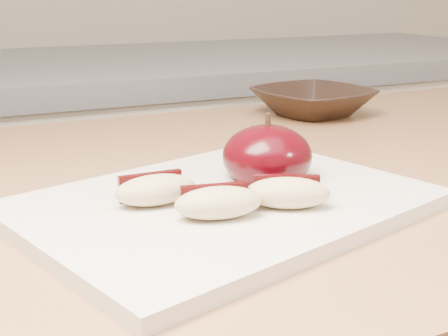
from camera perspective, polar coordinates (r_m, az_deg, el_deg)
name	(u,v)px	position (r m, az deg, el deg)	size (l,w,h in m)	color
back_cabinet	(24,290)	(1.39, -17.84, -10.59)	(2.40, 0.62, 0.94)	silver
cutting_board	(224,204)	(0.52, 0.00, -3.34)	(0.32, 0.24, 0.01)	silver
apple_half	(267,156)	(0.56, 3.96, 1.07)	(0.10, 0.10, 0.07)	black
apple_wedge_a	(155,189)	(0.50, -6.32, -1.96)	(0.07, 0.03, 0.02)	tan
apple_wedge_b	(218,202)	(0.47, -0.56, -3.14)	(0.07, 0.05, 0.02)	tan
apple_wedge_c	(288,192)	(0.49, 5.84, -2.23)	(0.07, 0.06, 0.02)	tan
bowl	(313,102)	(0.91, 8.10, 6.03)	(0.16, 0.16, 0.04)	black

